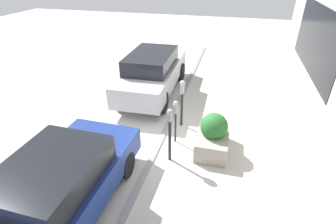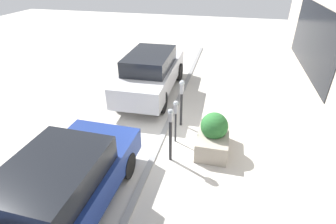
{
  "view_description": "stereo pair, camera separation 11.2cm",
  "coord_description": "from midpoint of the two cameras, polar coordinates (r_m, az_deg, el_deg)",
  "views": [
    {
      "loc": [
        -6.03,
        -1.67,
        4.51
      ],
      "look_at": [
        0.0,
        -0.11,
        0.92
      ],
      "focal_mm": 28.0,
      "sensor_mm": 36.0,
      "label": 1
    },
    {
      "loc": [
        -6.06,
        -1.56,
        4.51
      ],
      "look_at": [
        0.0,
        -0.11,
        0.92
      ],
      "focal_mm": 28.0,
      "sensor_mm": 36.0,
      "label": 2
    }
  ],
  "objects": [
    {
      "name": "ground_plane",
      "position": [
        7.71,
        -1.22,
        -5.81
      ],
      "size": [
        40.0,
        40.0,
        0.0
      ],
      "primitive_type": "plane",
      "color": "beige"
    },
    {
      "name": "curb_strip",
      "position": [
        7.72,
        -1.8,
        -5.61
      ],
      "size": [
        19.0,
        0.16,
        0.04
      ],
      "color": "gray",
      "rests_on": "ground_plane"
    },
    {
      "name": "parking_meter_nearest",
      "position": [
        6.4,
        0.04,
        -3.62
      ],
      "size": [
        0.17,
        0.14,
        1.51
      ],
      "color": "#232326",
      "rests_on": "ground_plane"
    },
    {
      "name": "parking_meter_second",
      "position": [
        7.08,
        1.25,
        -0.03
      ],
      "size": [
        0.17,
        0.15,
        1.31
      ],
      "color": "#232326",
      "rests_on": "ground_plane"
    },
    {
      "name": "parking_meter_middle",
      "position": [
        7.83,
        2.58,
        3.62
      ],
      "size": [
        0.2,
        0.17,
        1.52
      ],
      "color": "#232326",
      "rests_on": "ground_plane"
    },
    {
      "name": "planter_box",
      "position": [
        7.13,
        9.37,
        -5.08
      ],
      "size": [
        1.35,
        0.82,
        1.13
      ],
      "color": "#A39989",
      "rests_on": "ground_plane"
    },
    {
      "name": "parked_car_front",
      "position": [
        5.67,
        -22.77,
        -14.65
      ],
      "size": [
        4.09,
        1.85,
        1.42
      ],
      "rotation": [
        0.0,
        0.0,
        -0.02
      ],
      "color": "navy",
      "rests_on": "ground_plane"
    },
    {
      "name": "parked_car_middle",
      "position": [
        10.07,
        -3.97,
        8.71
      ],
      "size": [
        4.74,
        1.82,
        1.65
      ],
      "rotation": [
        0.0,
        0.0,
        0.02
      ],
      "color": "#B7B7BC",
      "rests_on": "ground_plane"
    }
  ]
}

